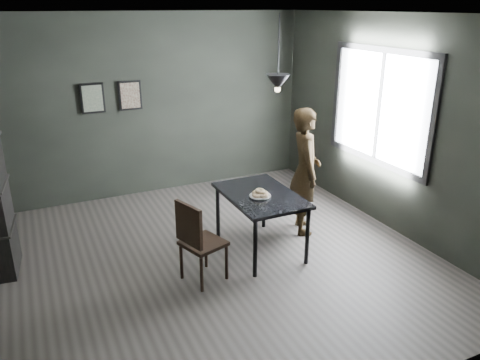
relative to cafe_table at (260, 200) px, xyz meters
name	(u,v)px	position (x,y,z in m)	size (l,w,h in m)	color
ground	(216,259)	(-0.60, 0.00, -0.67)	(5.00, 5.00, 0.00)	#37322F
back_wall	(153,106)	(-0.60, 2.50, 0.73)	(5.00, 0.10, 2.80)	black
ceiling	(210,13)	(-0.60, 0.00, 2.13)	(5.00, 5.00, 0.02)	silver
window_assembly	(379,107)	(1.87, 0.20, 0.93)	(0.04, 1.96, 1.56)	white
cafe_table	(260,200)	(0.00, 0.00, 0.00)	(0.80, 1.20, 0.75)	black
white_plate	(260,196)	(-0.05, -0.08, 0.08)	(0.23, 0.23, 0.01)	white
donut_pile	(260,193)	(-0.05, -0.08, 0.12)	(0.22, 0.22, 0.09)	beige
woman	(305,171)	(0.78, 0.24, 0.17)	(0.62, 0.40, 1.68)	black
wood_chair	(197,238)	(-0.95, -0.36, -0.13)	(0.52, 0.52, 0.96)	black
pendant_lamp	(278,82)	(0.25, 0.10, 1.38)	(0.28, 0.28, 0.86)	black
framed_print_left	(93,98)	(-1.50, 2.47, 0.93)	(0.34, 0.04, 0.44)	black
framed_print_right	(130,95)	(-0.95, 2.47, 0.93)	(0.34, 0.04, 0.44)	black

